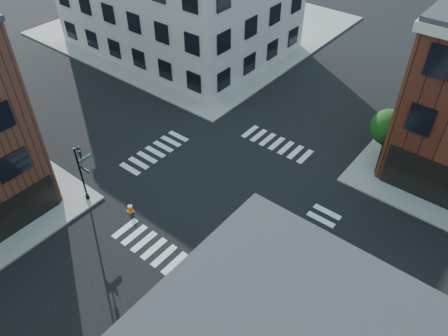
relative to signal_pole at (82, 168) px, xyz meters
The scene contains 7 objects.
ground 9.90m from the signal_pole, 44.81° to the left, with size 120.00×120.00×0.00m, color black.
sidewalk_nw 31.27m from the signal_pole, 117.29° to the left, with size 30.00×30.00×0.15m, color gray.
tree_near 21.94m from the signal_pole, 49.38° to the left, with size 2.69×2.69×4.49m.
tree_far 26.78m from the signal_pole, 57.77° to the left, with size 2.43×2.43×4.07m.
signal_pole is the anchor object (origin of this frame).
box_truck 21.30m from the signal_pole, ahead, with size 7.38×2.41×3.31m.
traffic_cone 4.13m from the signal_pole, 17.24° to the left, with size 0.52×0.52×0.77m.
Camera 1 is at (14.45, -17.96, 21.76)m, focal length 35.00 mm.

